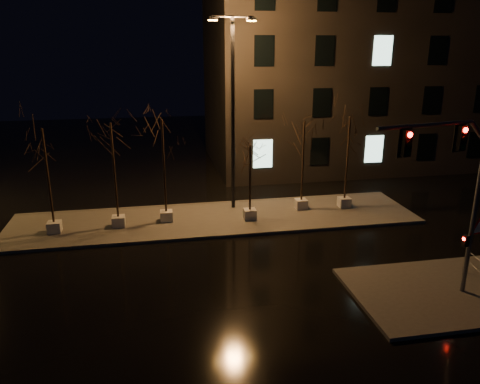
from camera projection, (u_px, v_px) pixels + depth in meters
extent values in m
plane|color=black|center=(236.00, 269.00, 20.04)|extent=(90.00, 90.00, 0.00)
cube|color=#494541|center=(216.00, 219.00, 25.64)|extent=(22.00, 5.00, 0.15)
cube|color=#494541|center=(442.00, 292.00, 18.06)|extent=(7.00, 5.00, 0.15)
cube|color=black|center=(369.00, 67.00, 37.10)|extent=(25.00, 12.00, 15.00)
cube|color=beige|center=(54.00, 227.00, 23.55)|extent=(0.65, 0.65, 0.55)
cylinder|color=black|center=(48.00, 177.00, 22.75)|extent=(0.11, 0.11, 4.72)
cube|color=beige|center=(119.00, 221.00, 24.31)|extent=(0.65, 0.65, 0.55)
cylinder|color=black|center=(114.00, 171.00, 23.49)|extent=(0.11, 0.11, 4.86)
cube|color=beige|center=(166.00, 216.00, 25.06)|extent=(0.65, 0.65, 0.55)
cylinder|color=black|center=(164.00, 167.00, 24.24)|extent=(0.11, 0.11, 4.90)
cube|color=beige|center=(250.00, 214.00, 25.32)|extent=(0.65, 0.65, 0.55)
cylinder|color=black|center=(250.00, 178.00, 24.70)|extent=(0.11, 0.11, 3.53)
cube|color=beige|center=(301.00, 204.00, 26.90)|extent=(0.65, 0.65, 0.55)
cylinder|color=black|center=(303.00, 161.00, 26.14)|extent=(0.11, 0.11, 4.49)
cube|color=beige|center=(344.00, 202.00, 27.23)|extent=(0.65, 0.65, 0.55)
cylinder|color=black|center=(347.00, 158.00, 26.43)|extent=(0.11, 0.11, 4.71)
cylinder|color=slate|center=(473.00, 221.00, 17.15)|extent=(0.17, 0.17, 5.77)
cylinder|color=slate|center=(426.00, 125.00, 15.08)|extent=(3.80, 0.85, 0.13)
cube|color=black|center=(462.00, 138.00, 15.79)|extent=(0.32, 0.26, 0.87)
cube|color=black|center=(406.00, 143.00, 14.99)|extent=(0.32, 0.26, 0.87)
cube|color=black|center=(466.00, 241.00, 17.31)|extent=(0.24, 0.21, 0.43)
cone|color=red|center=(479.00, 227.00, 17.29)|extent=(0.99, 0.21, 1.00)
cylinder|color=black|center=(233.00, 118.00, 25.65)|extent=(0.21, 0.21, 10.43)
cylinder|color=black|center=(232.00, 16.00, 24.07)|extent=(2.29, 0.37, 0.10)
cube|color=#FF9E32|center=(213.00, 19.00, 23.82)|extent=(0.55, 0.35, 0.21)
cube|color=#FF9E32|center=(252.00, 20.00, 24.41)|extent=(0.55, 0.35, 0.21)
cylinder|color=slate|center=(466.00, 262.00, 19.33)|extent=(0.05, 0.05, 0.94)
cylinder|color=slate|center=(479.00, 271.00, 18.30)|extent=(0.36, 2.07, 0.04)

